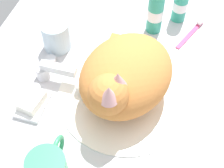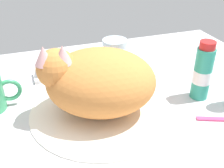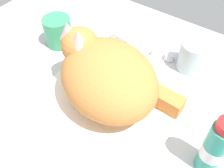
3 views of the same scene
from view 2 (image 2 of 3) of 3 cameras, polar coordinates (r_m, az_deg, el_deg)
ground_plane at (r=65.73cm, az=-2.14°, el=-6.66°), size 110.00×82.50×3.00cm
sink_basin at (r=64.62cm, az=-2.17°, el=-5.33°), size 33.03×33.03×0.74cm
faucet at (r=80.31cm, az=-6.41°, el=3.91°), size 12.78×10.98×5.67cm
cat at (r=60.52cm, az=-3.11°, el=0.78°), size 30.48×26.47×16.75cm
rinse_cup at (r=84.04cm, az=0.57°, el=6.53°), size 7.44×7.44×8.19cm
soap_dish at (r=80.37cm, az=-12.71°, el=1.78°), size 9.00×6.40×1.20cm
soap_bar at (r=79.59cm, az=-12.85°, el=2.85°), size 7.13×5.64×2.17cm
toothpaste_bottle at (r=69.95cm, az=18.24°, el=2.32°), size 4.44×4.44×14.85cm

